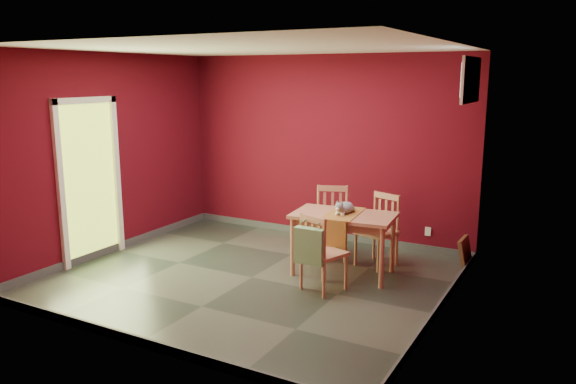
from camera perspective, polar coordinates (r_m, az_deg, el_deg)
The scene contains 13 objects.
ground at distance 6.89m, azimuth -3.66°, elevation -8.64°, with size 4.50×4.50×0.00m, color #2D342D.
room_shell at distance 6.87m, azimuth -3.67°, elevation -8.25°, with size 4.50×4.50×4.50m.
doorway at distance 7.72m, azimuth -19.56°, elevation 1.57°, with size 0.06×1.01×2.13m.
window at distance 6.56m, azimuth 18.05°, elevation 10.77°, with size 0.05×0.90×0.50m.
outlet_plate at distance 7.95m, azimuth 14.03°, elevation -3.91°, with size 0.08×0.01×0.12m, color silver.
dining_table at distance 6.84m, azimuth 5.67°, elevation -2.98°, with size 1.29×0.84×0.76m.
table_runner at distance 6.71m, azimuth 5.26°, elevation -2.93°, with size 0.44×0.79×0.38m.
chair_far_left at distance 7.49m, azimuth 4.46°, elevation -3.04°, with size 0.58×0.58×0.95m.
chair_far_right at distance 7.27m, azimuth 9.22°, elevation -3.76°, with size 0.55×0.55×0.93m.
chair_near at distance 6.34m, azimuth 3.39°, elevation -6.07°, with size 0.53×0.53×0.90m.
tote_bag at distance 6.14m, azimuth 2.19°, elevation -5.49°, with size 0.34×0.20×0.47m.
cat at distance 6.81m, azimuth 5.79°, elevation -1.38°, with size 0.20×0.39×0.20m, color slate, non-canonical shape.
picture_frame at distance 7.46m, azimuth 17.55°, elevation -5.96°, with size 0.14×0.40×0.40m.
Camera 1 is at (3.47, -5.44, 2.40)m, focal length 35.00 mm.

